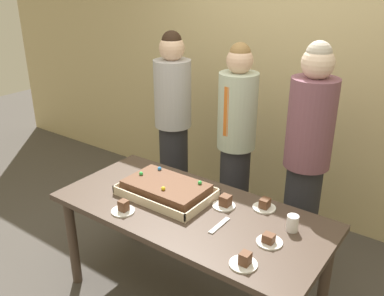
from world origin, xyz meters
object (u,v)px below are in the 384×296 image
plated_slice_near_left (269,240)px  plated_slice_far_left (244,261)px  person_green_shirt_behind (173,124)px  person_striped_tie_right (236,143)px  person_serving_front (306,160)px  drink_cup_nearest (292,223)px  cake_server_utensil (219,225)px  sheet_cake (166,189)px  plated_slice_near_right (123,208)px  plated_slice_far_right (264,205)px  plated_slice_center_front (225,203)px  party_table (190,221)px

plated_slice_near_left → plated_slice_far_left: bearing=-94.5°
person_green_shirt_behind → person_striped_tie_right: 0.67m
person_serving_front → drink_cup_nearest: bearing=58.5°
cake_server_utensil → person_serving_front: bearing=77.2°
person_green_shirt_behind → plated_slice_near_left: bearing=21.3°
plated_slice_near_left → cake_server_utensil: plated_slice_near_left is taller
sheet_cake → plated_slice_far_left: sheet_cake is taller
plated_slice_near_left → person_serving_front: bearing=98.7°
plated_slice_near_right → cake_server_utensil: (0.58, 0.22, -0.02)m
person_striped_tie_right → drink_cup_nearest: bearing=53.5°
plated_slice_far_right → person_serving_front: person_serving_front is taller
person_serving_front → person_striped_tie_right: bearing=-53.7°
plated_slice_near_left → plated_slice_far_left: (-0.02, -0.25, 0.01)m
plated_slice_near_left → drink_cup_nearest: drink_cup_nearest is taller
plated_slice_near_left → person_serving_front: 0.85m
plated_slice_near_left → cake_server_utensil: bearing=-176.7°
plated_slice_far_right → person_striped_tie_right: 0.80m
cake_server_utensil → sheet_cake: bearing=168.5°
plated_slice_center_front → person_striped_tie_right: bearing=115.3°
plated_slice_far_left → cake_server_utensil: bearing=142.2°
drink_cup_nearest → person_striped_tie_right: bearing=138.7°
plated_slice_far_right → cake_server_utensil: bearing=-110.5°
person_green_shirt_behind → sheet_cake: bearing=-0.0°
party_table → plated_slice_near_left: (0.58, -0.04, 0.11)m
sheet_cake → drink_cup_nearest: (0.86, 0.11, 0.00)m
plated_slice_center_front → cake_server_utensil: size_ratio=0.75×
plated_slice_far_right → person_serving_front: bearing=82.8°
plated_slice_far_left → plated_slice_far_right: size_ratio=1.00×
plated_slice_far_right → person_green_shirt_behind: size_ratio=0.09×
plated_slice_near_left → plated_slice_center_front: bearing=154.9°
sheet_cake → plated_slice_center_front: bearing=15.6°
plated_slice_near_right → drink_cup_nearest: drink_cup_nearest is taller
plated_slice_near_right → plated_slice_far_left: bearing=-0.6°
plated_slice_far_right → person_serving_front: (0.06, 0.50, 0.15)m
drink_cup_nearest → person_striped_tie_right: person_striped_tie_right is taller
drink_cup_nearest → person_serving_front: bearing=105.9°
plated_slice_near_left → person_green_shirt_behind: (-1.41, 0.92, 0.13)m
party_table → plated_slice_far_left: size_ratio=11.91×
plated_slice_far_right → plated_slice_near_right: bearing=-141.6°
plated_slice_near_left → person_striped_tie_right: (-0.74, 0.89, 0.11)m
drink_cup_nearest → person_serving_front: person_serving_front is taller
sheet_cake → cake_server_utensil: sheet_cake is taller
plated_slice_near_right → person_striped_tie_right: 1.15m
plated_slice_near_left → plated_slice_far_left: 0.25m
party_table → plated_slice_near_left: 0.59m
sheet_cake → plated_slice_center_front: 0.41m
cake_server_utensil → plated_slice_far_left: bearing=-37.8°
person_striped_tie_right → plated_slice_near_right: bearing=-3.1°
party_table → person_serving_front: 0.94m
sheet_cake → person_green_shirt_behind: 1.04m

